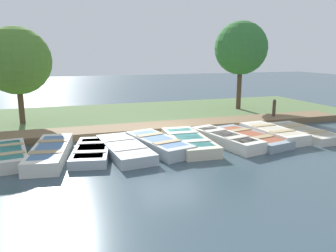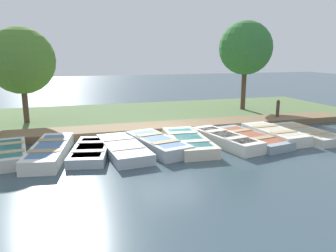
{
  "view_description": "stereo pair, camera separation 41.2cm",
  "coord_description": "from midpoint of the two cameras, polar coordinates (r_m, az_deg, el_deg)",
  "views": [
    {
      "loc": [
        12.5,
        -4.27,
        3.4
      ],
      "look_at": [
        0.78,
        -0.32,
        0.65
      ],
      "focal_mm": 35.0,
      "sensor_mm": 36.0,
      "label": 1
    },
    {
      "loc": [
        12.63,
        -3.88,
        3.4
      ],
      "look_at": [
        0.78,
        -0.32,
        0.65
      ],
      "focal_mm": 35.0,
      "sensor_mm": 36.0,
      "label": 2
    }
  ],
  "objects": [
    {
      "name": "ground_plane",
      "position": [
        13.64,
        1.22,
        -1.9
      ],
      "size": [
        80.0,
        80.0,
        0.0
      ],
      "primitive_type": "plane",
      "color": "#384C56"
    },
    {
      "name": "shore_bank",
      "position": [
        18.34,
        -3.59,
        2.03
      ],
      "size": [
        8.0,
        24.0,
        0.13
      ],
      "color": "#567042",
      "rests_on": "ground_plane"
    },
    {
      "name": "dock_walkway",
      "position": [
        14.71,
        -0.2,
        -0.26
      ],
      "size": [
        1.54,
        18.64,
        0.29
      ],
      "color": "brown",
      "rests_on": "ground_plane"
    },
    {
      "name": "rowboat_0",
      "position": [
        11.88,
        -25.14,
        -4.31
      ],
      "size": [
        2.97,
        1.46,
        0.41
      ],
      "rotation": [
        0.0,
        0.0,
        0.14
      ],
      "color": "beige",
      "rests_on": "ground_plane"
    },
    {
      "name": "rowboat_1",
      "position": [
        11.55,
        -18.99,
        -4.15
      ],
      "size": [
        3.64,
        1.59,
        0.44
      ],
      "rotation": [
        0.0,
        0.0,
        -0.15
      ],
      "color": "silver",
      "rests_on": "ground_plane"
    },
    {
      "name": "rowboat_2",
      "position": [
        11.45,
        -12.3,
        -4.2
      ],
      "size": [
        3.06,
        1.69,
        0.33
      ],
      "rotation": [
        0.0,
        0.0,
        -0.2
      ],
      "color": "#B2BCC1",
      "rests_on": "ground_plane"
    },
    {
      "name": "rowboat_3",
      "position": [
        11.46,
        -6.8,
        -3.85
      ],
      "size": [
        3.42,
        1.55,
        0.37
      ],
      "rotation": [
        0.0,
        0.0,
        0.1
      ],
      "color": "#B2BCC1",
      "rests_on": "ground_plane"
    },
    {
      "name": "rowboat_4",
      "position": [
        11.82,
        -0.87,
        -3.08
      ],
      "size": [
        3.32,
        1.83,
        0.44
      ],
      "rotation": [
        0.0,
        0.0,
        0.24
      ],
      "color": "#B2BCC1",
      "rests_on": "ground_plane"
    },
    {
      "name": "rowboat_5",
      "position": [
        12.19,
        4.49,
        -2.72
      ],
      "size": [
        3.49,
        1.45,
        0.41
      ],
      "rotation": [
        0.0,
        0.0,
        -0.06
      ],
      "color": "beige",
      "rests_on": "ground_plane"
    },
    {
      "name": "rowboat_6",
      "position": [
        12.62,
        10.9,
        -2.29
      ],
      "size": [
        3.42,
        1.65,
        0.44
      ],
      "rotation": [
        0.0,
        0.0,
        0.21
      ],
      "color": "silver",
      "rests_on": "ground_plane"
    },
    {
      "name": "rowboat_7",
      "position": [
        13.31,
        14.97,
        -1.99
      ],
      "size": [
        3.6,
        1.87,
        0.33
      ],
      "rotation": [
        0.0,
        0.0,
        0.19
      ],
      "color": "#8C9EA8",
      "rests_on": "ground_plane"
    },
    {
      "name": "rowboat_8",
      "position": [
        13.99,
        18.79,
        -1.3
      ],
      "size": [
        3.04,
        1.41,
        0.44
      ],
      "rotation": [
        0.0,
        0.0,
        0.08
      ],
      "color": "silver",
      "rests_on": "ground_plane"
    },
    {
      "name": "rowboat_9",
      "position": [
        14.74,
        23.63,
        -1.2
      ],
      "size": [
        3.21,
        1.38,
        0.35
      ],
      "rotation": [
        0.0,
        0.0,
        0.04
      ],
      "color": "beige",
      "rests_on": "ground_plane"
    },
    {
      "name": "mooring_post_far",
      "position": [
        17.34,
        19.2,
        2.46
      ],
      "size": [
        0.16,
        0.16,
        1.15
      ],
      "color": "#47382D",
      "rests_on": "ground_plane"
    },
    {
      "name": "park_tree_far_left",
      "position": [
        16.85,
        -23.56,
        10.36
      ],
      "size": [
        3.09,
        3.09,
        4.62
      ],
      "color": "#4C3828",
      "rests_on": "ground_plane"
    },
    {
      "name": "park_tree_left",
      "position": [
        19.93,
        13.95,
        13.01
      ],
      "size": [
        3.07,
        3.07,
        5.25
      ],
      "color": "#4C3828",
      "rests_on": "ground_plane"
    }
  ]
}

